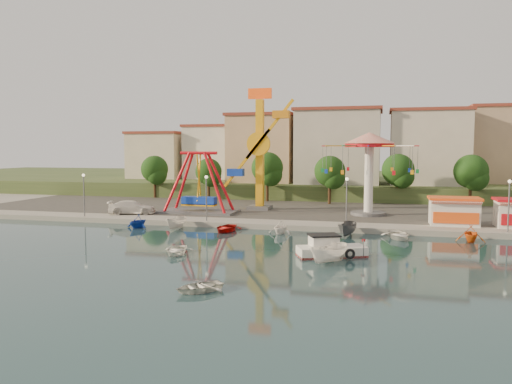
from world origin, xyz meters
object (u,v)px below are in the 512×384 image
(wave_swinger, at_px, (369,155))
(skiff, at_px, (329,254))
(cabin_motorboat, at_px, (330,250))
(rowboat_a, at_px, (176,250))
(kamikaze_tower, at_px, (262,152))
(pirate_ship_ride, at_px, (199,184))
(van, at_px, (132,207))

(wave_swinger, relative_size, skiff, 2.80)
(skiff, bearing_deg, wave_swinger, 118.31)
(wave_swinger, xyz_separation_m, cabin_motorboat, (-2.49, -22.81, -7.67))
(wave_swinger, distance_m, rowboat_a, 30.45)
(rowboat_a, bearing_deg, kamikaze_tower, 78.10)
(pirate_ship_ride, distance_m, skiff, 29.80)
(rowboat_a, relative_size, van, 0.59)
(kamikaze_tower, distance_m, van, 18.67)
(wave_swinger, bearing_deg, kamikaze_tower, 171.62)
(skiff, bearing_deg, pirate_ship_ride, 163.99)
(kamikaze_tower, xyz_separation_m, rowboat_a, (-0.92, -27.27, -8.13))
(kamikaze_tower, bearing_deg, pirate_ship_ride, -144.42)
(kamikaze_tower, bearing_deg, van, -150.56)
(pirate_ship_ride, bearing_deg, skiff, -49.47)
(wave_swinger, relative_size, rowboat_a, 3.31)
(skiff, bearing_deg, cabin_motorboat, 127.39)
(skiff, height_order, van, van)
(rowboat_a, height_order, skiff, skiff)
(rowboat_a, bearing_deg, cabin_motorboat, 0.47)
(skiff, bearing_deg, rowboat_a, -148.14)
(cabin_motorboat, height_order, van, van)
(pirate_ship_ride, relative_size, skiff, 2.42)
(pirate_ship_ride, height_order, skiff, pirate_ship_ride)
(pirate_ship_ride, distance_m, kamikaze_tower, 9.75)
(pirate_ship_ride, xyz_separation_m, rowboat_a, (6.28, -22.12, -4.03))
(wave_swinger, bearing_deg, skiff, -95.15)
(rowboat_a, distance_m, van, 23.53)
(pirate_ship_ride, distance_m, van, 9.04)
(wave_swinger, bearing_deg, pirate_ship_ride, -171.97)
(cabin_motorboat, xyz_separation_m, van, (-26.90, 16.42, 0.93))
(kamikaze_tower, height_order, van, kamikaze_tower)
(wave_swinger, bearing_deg, van, -167.74)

